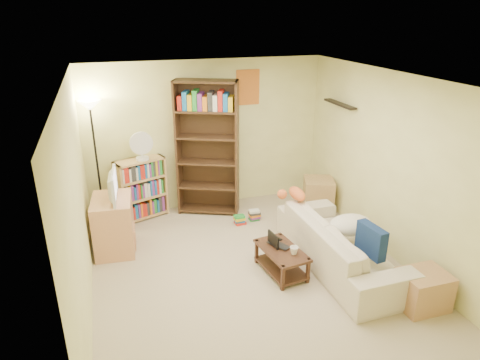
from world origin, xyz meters
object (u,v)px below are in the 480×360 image
(sofa, at_px, (340,244))
(side_table, at_px, (318,195))
(end_cabinet, at_px, (423,290))
(mug, at_px, (294,250))
(television, at_px, (109,186))
(tv_stand, at_px, (114,225))
(tabby_cat, at_px, (294,194))
(desk_fan, at_px, (141,146))
(laptop, at_px, (280,244))
(tall_bookshelf, at_px, (207,146))
(coffee_table, at_px, (281,258))
(short_bookshelf, at_px, (142,189))
(floor_lamp, at_px, (92,127))

(sofa, distance_m, side_table, 1.73)
(end_cabinet, bearing_deg, mug, 140.03)
(sofa, bearing_deg, television, 63.90)
(tv_stand, bearing_deg, sofa, -20.42)
(tabby_cat, distance_m, end_cabinet, 2.12)
(tabby_cat, relative_size, desk_fan, 1.11)
(television, xyz_separation_m, side_table, (3.38, 0.29, -0.71))
(sofa, distance_m, tabby_cat, 1.00)
(laptop, relative_size, tv_stand, 0.47)
(tall_bookshelf, bearing_deg, sofa, -35.95)
(mug, relative_size, television, 0.20)
(tabby_cat, relative_size, coffee_table, 0.61)
(short_bookshelf, xyz_separation_m, floor_lamp, (-0.63, -0.02, 1.09))
(tabby_cat, height_order, end_cabinet, tabby_cat)
(sofa, bearing_deg, floor_lamp, 52.13)
(coffee_table, bearing_deg, mug, -64.58)
(tabby_cat, xyz_separation_m, side_table, (0.84, 0.79, -0.46))
(television, distance_m, tall_bookshelf, 1.78)
(mug, bearing_deg, desk_fan, 124.41)
(laptop, bearing_deg, short_bookshelf, 6.94)
(tall_bookshelf, distance_m, short_bookshelf, 1.29)
(tall_bookshelf, relative_size, desk_fan, 4.83)
(television, height_order, end_cabinet, television)
(desk_fan, distance_m, end_cabinet, 4.43)
(laptop, distance_m, desk_fan, 2.70)
(tv_stand, bearing_deg, mug, -28.62)
(laptop, relative_size, mug, 2.69)
(coffee_table, bearing_deg, sofa, -13.80)
(television, relative_size, tall_bookshelf, 0.31)
(television, height_order, tall_bookshelf, tall_bookshelf)
(coffee_table, relative_size, side_table, 1.48)
(tall_bookshelf, height_order, side_table, tall_bookshelf)
(laptop, height_order, short_bookshelf, short_bookshelf)
(tabby_cat, relative_size, tall_bookshelf, 0.23)
(coffee_table, height_order, laptop, laptop)
(coffee_table, distance_m, television, 2.52)
(tv_stand, relative_size, side_table, 1.41)
(sofa, bearing_deg, end_cabinet, -156.47)
(television, relative_size, end_cabinet, 1.31)
(tv_stand, height_order, floor_lamp, floor_lamp)
(desk_fan, distance_m, side_table, 3.05)
(floor_lamp, bearing_deg, side_table, -10.15)
(side_table, bearing_deg, floor_lamp, 169.85)
(end_cabinet, bearing_deg, side_table, 88.52)
(mug, height_order, floor_lamp, floor_lamp)
(tabby_cat, relative_size, floor_lamp, 0.25)
(coffee_table, bearing_deg, side_table, 41.51)
(sofa, relative_size, tabby_cat, 4.39)
(side_table, bearing_deg, desk_fan, 168.02)
(television, bearing_deg, coffee_table, -116.91)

